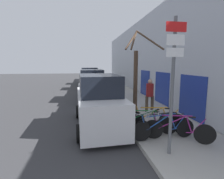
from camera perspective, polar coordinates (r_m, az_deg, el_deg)
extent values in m
plane|color=#333335|center=(12.16, -5.64, -4.50)|extent=(80.00, 80.00, 0.00)
cube|color=#9E9B93|center=(15.23, 3.48, -1.58)|extent=(3.20, 32.00, 0.15)
cube|color=#B2B7C1|center=(15.50, 10.01, 10.27)|extent=(0.20, 32.00, 6.50)
cube|color=navy|center=(8.96, 24.51, -2.26)|extent=(0.03, 1.99, 2.02)
cube|color=navy|center=(11.68, 15.92, 0.48)|extent=(0.03, 1.99, 2.02)
cube|color=navy|center=(14.58, 10.66, 2.16)|extent=(0.03, 1.99, 2.02)
cylinder|color=#595B60|center=(5.01, 19.05, 0.28)|extent=(0.09, 0.09, 3.76)
cube|color=red|center=(5.01, 20.28, 18.67)|extent=(0.56, 0.02, 0.25)
cube|color=white|center=(4.96, 20.09, 14.99)|extent=(0.49, 0.02, 0.28)
cube|color=white|center=(4.93, 19.90, 11.34)|extent=(0.48, 0.02, 0.23)
cylinder|color=black|center=(6.28, 13.31, -12.51)|extent=(0.61, 0.32, 0.66)
cylinder|color=black|center=(6.42, 28.04, -12.84)|extent=(0.61, 0.32, 0.66)
cylinder|color=#8C1E72|center=(6.18, 19.03, -10.08)|extent=(0.82, 0.42, 0.54)
cylinder|color=#8C1E72|center=(6.12, 19.88, -8.04)|extent=(0.95, 0.48, 0.09)
cylinder|color=#8C1E72|center=(6.24, 23.85, -10.41)|extent=(0.19, 0.12, 0.47)
cylinder|color=#8C1E72|center=(6.35, 25.54, -12.63)|extent=(0.52, 0.27, 0.08)
cylinder|color=#8C1E72|center=(6.29, 26.40, -10.66)|extent=(0.39, 0.21, 0.53)
cylinder|color=#8C1E72|center=(6.18, 14.15, -10.11)|extent=(0.19, 0.11, 0.57)
cube|color=black|center=(6.18, 24.73, -8.21)|extent=(0.21, 0.16, 0.04)
cylinder|color=#99999E|center=(6.10, 14.99, -7.63)|extent=(0.21, 0.41, 0.02)
cylinder|color=black|center=(6.00, 9.66, -13.48)|extent=(0.65, 0.06, 0.65)
cylinder|color=black|center=(6.72, 22.77, -11.61)|extent=(0.65, 0.06, 0.65)
cylinder|color=#1E4799|center=(6.13, 15.05, -10.19)|extent=(0.90, 0.07, 0.53)
cylinder|color=#1E4799|center=(6.10, 15.81, -8.09)|extent=(1.04, 0.08, 0.08)
cylinder|color=#1E4799|center=(6.38, 19.29, -9.87)|extent=(0.20, 0.04, 0.46)
cylinder|color=#1E4799|center=(6.56, 20.71, -11.75)|extent=(0.56, 0.05, 0.08)
cylinder|color=#1E4799|center=(6.53, 21.42, -9.78)|extent=(0.42, 0.05, 0.52)
cylinder|color=#1E4799|center=(5.93, 10.46, -10.92)|extent=(0.19, 0.04, 0.56)
cube|color=black|center=(6.35, 20.02, -7.67)|extent=(0.20, 0.09, 0.04)
cylinder|color=#99999E|center=(5.88, 11.27, -8.31)|extent=(0.04, 0.44, 0.02)
cylinder|color=black|center=(6.20, 9.86, -12.80)|extent=(0.64, 0.08, 0.64)
cylinder|color=black|center=(6.93, 22.08, -11.01)|extent=(0.64, 0.08, 0.64)
cylinder|color=black|center=(6.34, 14.88, -9.64)|extent=(0.88, 0.09, 0.53)
cylinder|color=black|center=(6.31, 15.59, -7.62)|extent=(1.02, 0.10, 0.08)
cylinder|color=black|center=(6.59, 18.83, -9.33)|extent=(0.19, 0.05, 0.46)
cylinder|color=black|center=(6.77, 20.16, -11.13)|extent=(0.55, 0.06, 0.08)
cylinder|color=black|center=(6.74, 20.82, -9.25)|extent=(0.41, 0.06, 0.51)
cylinder|color=black|center=(6.14, 10.61, -10.34)|extent=(0.19, 0.04, 0.55)
cube|color=black|center=(6.57, 19.52, -7.22)|extent=(0.20, 0.09, 0.04)
cylinder|color=#99999E|center=(6.09, 11.36, -7.84)|extent=(0.05, 0.44, 0.02)
cylinder|color=black|center=(6.14, 6.70, -12.98)|extent=(0.58, 0.32, 0.63)
cylinder|color=black|center=(7.31, 16.37, -9.73)|extent=(0.58, 0.32, 0.63)
cylinder|color=#B7B7BC|center=(6.46, 10.83, -9.22)|extent=(0.84, 0.46, 0.52)
cylinder|color=#B7B7BC|center=(6.45, 11.39, -7.19)|extent=(0.98, 0.53, 0.08)
cylinder|color=#B7B7BC|center=(6.86, 13.91, -8.48)|extent=(0.19, 0.12, 0.46)
cylinder|color=#B7B7BC|center=(7.08, 14.93, -10.06)|extent=(0.53, 0.29, 0.08)
cylinder|color=#B7B7BC|center=(7.08, 15.42, -8.20)|extent=(0.40, 0.23, 0.51)
cylinder|color=#B7B7BC|center=(6.10, 7.32, -10.43)|extent=(0.19, 0.12, 0.55)
cube|color=black|center=(6.85, 14.43, -6.41)|extent=(0.21, 0.16, 0.04)
cylinder|color=#99999E|center=(6.07, 7.94, -7.86)|extent=(0.22, 0.40, 0.02)
cylinder|color=black|center=(6.94, 3.62, -10.45)|extent=(0.57, 0.30, 0.62)
cylinder|color=black|center=(6.79, 17.85, -11.29)|extent=(0.57, 0.30, 0.62)
cylinder|color=#197233|center=(6.75, 8.92, -8.55)|extent=(0.86, 0.44, 0.51)
cylinder|color=#197233|center=(6.68, 9.68, -6.82)|extent=(1.00, 0.51, 0.08)
cylinder|color=#197233|center=(6.71, 13.60, -8.99)|extent=(0.20, 0.12, 0.44)
cylinder|color=#197233|center=(6.78, 15.33, -11.00)|extent=(0.54, 0.28, 0.07)
cylinder|color=#197233|center=(6.71, 16.13, -9.29)|extent=(0.41, 0.22, 0.50)
cylinder|color=#197233|center=(6.84, 4.34, -8.43)|extent=(0.19, 0.12, 0.53)
cube|color=black|center=(6.64, 14.40, -7.08)|extent=(0.21, 0.16, 0.04)
cylinder|color=#99999E|center=(6.76, 5.06, -6.35)|extent=(0.21, 0.41, 0.02)
cylinder|color=black|center=(7.22, 7.95, -9.64)|extent=(0.61, 0.27, 0.65)
cylinder|color=black|center=(7.29, 20.63, -9.95)|extent=(0.61, 0.27, 0.65)
cylinder|color=orange|center=(7.12, 12.80, -7.52)|extent=(0.84, 0.36, 0.53)
cylinder|color=orange|center=(7.06, 13.50, -5.78)|extent=(0.97, 0.41, 0.08)
cylinder|color=orange|center=(7.15, 16.95, -7.81)|extent=(0.19, 0.10, 0.46)
cylinder|color=orange|center=(7.24, 18.45, -9.75)|extent=(0.53, 0.23, 0.08)
cylinder|color=orange|center=(7.19, 19.16, -8.03)|extent=(0.40, 0.18, 0.52)
cylinder|color=orange|center=(7.13, 8.63, -7.57)|extent=(0.19, 0.10, 0.56)
cube|color=black|center=(7.09, 17.67, -5.91)|extent=(0.22, 0.15, 0.04)
cylinder|color=#99999E|center=(7.06, 9.32, -5.45)|extent=(0.18, 0.42, 0.02)
cube|color=silver|center=(7.56, -4.37, -6.10)|extent=(1.90, 4.62, 1.27)
cube|color=black|center=(7.19, -4.28, 1.60)|extent=(1.64, 2.43, 0.81)
cylinder|color=black|center=(8.99, -10.96, -7.14)|extent=(0.25, 0.64, 0.63)
cylinder|color=black|center=(9.17, -0.14, -6.69)|extent=(0.25, 0.64, 0.63)
cylinder|color=black|center=(6.32, -10.56, -13.90)|extent=(0.25, 0.64, 0.63)
cylinder|color=black|center=(6.56, 4.93, -12.92)|extent=(0.25, 0.64, 0.63)
cube|color=#B2B7BC|center=(13.45, -6.46, 0.21)|extent=(1.91, 4.81, 1.25)
cube|color=black|center=(13.15, -6.51, 4.63)|extent=(1.67, 2.52, 0.85)
cylinder|color=black|center=(14.99, -9.97, -0.89)|extent=(0.24, 0.65, 0.65)
cylinder|color=black|center=(15.02, -3.15, -0.75)|extent=(0.24, 0.65, 0.65)
cylinder|color=black|center=(12.08, -10.49, -3.11)|extent=(0.24, 0.65, 0.65)
cylinder|color=black|center=(12.12, -2.03, -2.93)|extent=(0.24, 0.65, 0.65)
cube|color=gray|center=(19.23, -7.22, 2.54)|extent=(1.83, 4.26, 1.21)
cube|color=black|center=(18.98, -7.26, 5.69)|extent=(1.63, 2.22, 0.92)
cylinder|color=black|center=(20.58, -9.76, 1.56)|extent=(0.23, 0.62, 0.62)
cylinder|color=black|center=(20.62, -4.81, 1.66)|extent=(0.23, 0.62, 0.62)
cylinder|color=black|center=(17.98, -9.92, 0.59)|extent=(0.23, 0.62, 0.62)
cylinder|color=black|center=(18.02, -4.26, 0.71)|extent=(0.23, 0.62, 0.62)
cube|color=#144728|center=(24.23, -7.79, 3.60)|extent=(1.97, 4.26, 1.12)
cube|color=black|center=(24.01, -7.84, 5.98)|extent=(1.70, 2.25, 0.91)
cylinder|color=black|center=(25.59, -9.70, 2.86)|extent=(0.25, 0.63, 0.62)
cylinder|color=black|center=(25.56, -5.72, 2.93)|extent=(0.25, 0.63, 0.62)
cylinder|color=black|center=(23.02, -10.04, 2.26)|extent=(0.25, 0.63, 0.62)
cylinder|color=black|center=(22.98, -5.61, 2.33)|extent=(0.25, 0.63, 0.62)
cylinder|color=#4C3D2D|center=(9.51, 11.24, -4.69)|extent=(0.16, 0.16, 0.85)
cylinder|color=#4C3D2D|center=(9.59, 12.98, -4.64)|extent=(0.16, 0.16, 0.85)
cylinder|color=maroon|center=(9.41, 12.26, -0.16)|extent=(0.39, 0.39, 0.67)
sphere|color=tan|center=(9.36, 12.34, 2.57)|extent=(0.23, 0.23, 0.23)
cylinder|color=#4C3828|center=(8.32, 7.65, 1.56)|extent=(0.20, 0.20, 3.14)
cylinder|color=#4C3828|center=(7.89, 6.30, 15.63)|extent=(0.76, 0.80, 0.88)
cylinder|color=#4C3828|center=(7.94, 7.15, 15.70)|extent=(0.52, 0.77, 0.91)
cylinder|color=#4C3828|center=(8.09, 12.21, 15.54)|extent=(1.04, 0.93, 0.94)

